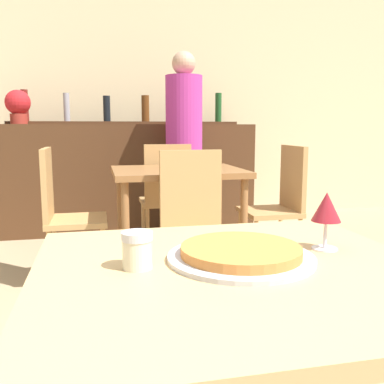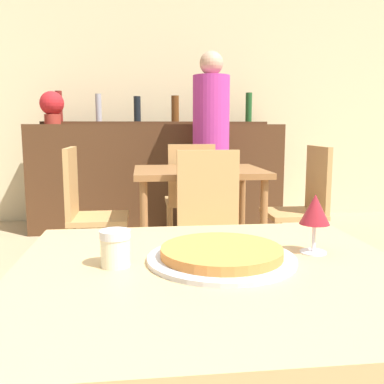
# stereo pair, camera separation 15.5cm
# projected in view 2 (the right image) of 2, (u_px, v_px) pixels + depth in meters

# --- Properties ---
(wall_back) EXTENTS (8.00, 0.05, 2.80)m
(wall_back) POSITION_uv_depth(u_px,v_px,m) (155.00, 98.00, 4.93)
(wall_back) COLOR beige
(wall_back) RESTS_ON ground_plane
(dining_table_near) EXTENTS (0.96, 0.88, 0.74)m
(dining_table_near) POSITION_uv_depth(u_px,v_px,m) (212.00, 301.00, 1.04)
(dining_table_near) COLOR tan
(dining_table_near) RESTS_ON ground_plane
(dining_table_far) EXTENTS (0.90, 0.73, 0.78)m
(dining_table_far) POSITION_uv_depth(u_px,v_px,m) (199.00, 184.00, 3.04)
(dining_table_far) COLOR brown
(dining_table_far) RESTS_ON ground_plane
(bar_counter) EXTENTS (2.60, 0.56, 1.10)m
(bar_counter) POSITION_uv_depth(u_px,v_px,m) (158.00, 176.00, 4.56)
(bar_counter) COLOR #4C2D19
(bar_counter) RESTS_ON ground_plane
(bar_back_shelf) EXTENTS (2.39, 0.24, 0.35)m
(bar_back_shelf) POSITION_uv_depth(u_px,v_px,m) (158.00, 118.00, 4.61)
(bar_back_shelf) COLOR #4C2D19
(bar_back_shelf) RESTS_ON bar_counter
(chair_far_side_front) EXTENTS (0.40, 0.40, 0.94)m
(chair_far_side_front) POSITION_uv_depth(u_px,v_px,m) (210.00, 219.00, 2.54)
(chair_far_side_front) COLOR tan
(chair_far_side_front) RESTS_ON ground_plane
(chair_far_side_back) EXTENTS (0.40, 0.40, 0.94)m
(chair_far_side_back) POSITION_uv_depth(u_px,v_px,m) (190.00, 192.00, 3.58)
(chair_far_side_back) COLOR tan
(chair_far_side_back) RESTS_ON ground_plane
(chair_far_side_left) EXTENTS (0.40, 0.40, 0.94)m
(chair_far_side_left) POSITION_uv_depth(u_px,v_px,m) (86.00, 206.00, 2.97)
(chair_far_side_left) COLOR tan
(chair_far_side_left) RESTS_ON ground_plane
(chair_far_side_right) EXTENTS (0.40, 0.40, 0.94)m
(chair_far_side_right) POSITION_uv_depth(u_px,v_px,m) (304.00, 201.00, 3.15)
(chair_far_side_right) COLOR tan
(chair_far_side_right) RESTS_ON ground_plane
(pizza_tray) EXTENTS (0.37, 0.37, 0.04)m
(pizza_tray) POSITION_uv_depth(u_px,v_px,m) (222.00, 255.00, 1.07)
(pizza_tray) COLOR #B7B7BC
(pizza_tray) RESTS_ON dining_table_near
(cheese_shaker) EXTENTS (0.07, 0.07, 0.09)m
(cheese_shaker) POSITION_uv_depth(u_px,v_px,m) (115.00, 248.00, 1.03)
(cheese_shaker) COLOR beige
(cheese_shaker) RESTS_ON dining_table_near
(person_standing) EXTENTS (0.34, 0.34, 1.75)m
(person_standing) POSITION_uv_depth(u_px,v_px,m) (211.00, 140.00, 3.99)
(person_standing) COLOR #2D2D38
(person_standing) RESTS_ON ground_plane
(wine_glass) EXTENTS (0.08, 0.08, 0.16)m
(wine_glass) POSITION_uv_depth(u_px,v_px,m) (315.00, 211.00, 1.13)
(wine_glass) COLOR silver
(wine_glass) RESTS_ON dining_table_near
(potted_plant) EXTENTS (0.24, 0.24, 0.33)m
(potted_plant) POSITION_uv_depth(u_px,v_px,m) (52.00, 106.00, 4.28)
(potted_plant) COLOR maroon
(potted_plant) RESTS_ON bar_counter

